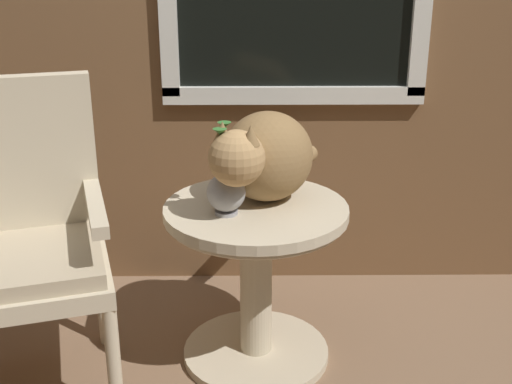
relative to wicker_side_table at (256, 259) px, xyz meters
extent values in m
cube|color=silver|center=(0.16, 0.59, 0.44)|extent=(1.06, 0.03, 0.07)
cylinder|color=beige|center=(0.00, 0.00, -0.37)|extent=(0.52, 0.52, 0.03)
cylinder|color=beige|center=(0.00, 0.00, -0.10)|extent=(0.11, 0.11, 0.52)
cylinder|color=beige|center=(0.00, 0.00, 0.18)|extent=(0.62, 0.62, 0.03)
torus|color=beige|center=(0.00, 0.00, 0.15)|extent=(0.59, 0.59, 0.02)
cylinder|color=beige|center=(-0.44, -0.34, -0.19)|extent=(0.04, 0.04, 0.40)
cylinder|color=beige|center=(-0.56, 0.09, -0.19)|extent=(0.04, 0.04, 0.40)
cube|color=beige|center=(-0.73, -0.19, 0.04)|extent=(0.65, 0.62, 0.06)
cube|color=#BBA98B|center=(-0.73, -0.19, 0.10)|extent=(0.60, 0.57, 0.05)
cube|color=beige|center=(-0.79, 0.01, 0.35)|extent=(0.53, 0.21, 0.56)
cube|color=beige|center=(-0.50, -0.13, 0.25)|extent=(0.18, 0.45, 0.04)
ellipsoid|color=olive|center=(0.04, 0.07, 0.35)|extent=(0.42, 0.43, 0.30)
sphere|color=tan|center=(-0.06, -0.11, 0.40)|extent=(0.18, 0.18, 0.18)
cone|color=olive|center=(-0.10, -0.09, 0.48)|extent=(0.06, 0.06, 0.06)
cone|color=olive|center=(-0.02, -0.14, 0.48)|extent=(0.06, 0.06, 0.06)
cylinder|color=olive|center=(0.14, 0.27, 0.26)|extent=(0.20, 0.29, 0.07)
cylinder|color=#99999E|center=(-0.10, -0.07, 0.20)|extent=(0.07, 0.07, 0.01)
ellipsoid|color=#99999E|center=(-0.10, -0.07, 0.27)|extent=(0.12, 0.12, 0.12)
cylinder|color=#99999E|center=(-0.10, -0.07, 0.35)|extent=(0.07, 0.07, 0.07)
torus|color=#99999E|center=(-0.10, -0.07, 0.38)|extent=(0.09, 0.09, 0.02)
cylinder|color=#387533|center=(-0.10, -0.05, 0.44)|extent=(0.01, 0.03, 0.10)
cone|color=#387533|center=(-0.10, -0.04, 0.49)|extent=(0.04, 0.04, 0.02)
cylinder|color=#387533|center=(-0.10, -0.09, 0.43)|extent=(0.02, 0.05, 0.10)
cone|color=#387533|center=(-0.11, -0.11, 0.49)|extent=(0.04, 0.04, 0.02)
camera|label=1|loc=(-0.02, -2.03, 1.02)|focal=46.10mm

